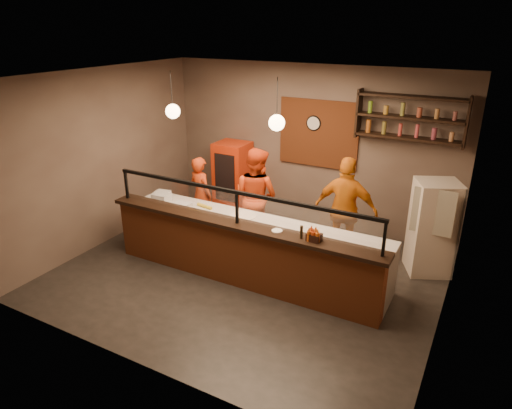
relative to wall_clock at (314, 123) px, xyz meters
The scene contains 29 objects.
floor 3.24m from the wall_clock, 92.33° to the right, with size 6.00×6.00×0.00m, color black.
ceiling 2.70m from the wall_clock, 92.33° to the right, with size 6.00×6.00×0.00m, color #3B332E.
wall_back 0.51m from the wall_clock, 158.20° to the left, with size 6.00×6.00×0.00m, color #6C5B4F.
wall_left 3.99m from the wall_clock, 141.57° to the right, with size 5.00×5.00×0.00m, color #6C5B4F.
wall_right 3.84m from the wall_clock, 40.31° to the right, with size 5.00×5.00×0.00m, color #6C5B4F.
wall_front 4.99m from the wall_clock, 91.16° to the right, with size 6.00×6.00×0.00m, color #6C5B4F.
brick_patch 0.22m from the wall_clock, ahead, with size 1.60×0.04×1.30m, color brown.
service_counter 3.19m from the wall_clock, 92.08° to the right, with size 4.60×0.25×1.00m, color brown.
counter_ledge 2.96m from the wall_clock, 92.08° to the right, with size 4.70×0.37×0.06m, color black.
worktop_cabinet 2.81m from the wall_clock, 92.53° to the right, with size 4.60×0.75×0.85m, color gray.
worktop 2.57m from the wall_clock, 92.53° to the right, with size 4.60×0.75×0.05m, color silver.
sneeze_guard 2.86m from the wall_clock, 92.08° to the right, with size 4.50×0.05×0.52m.
wall_shelving 1.83m from the wall_clock, ahead, with size 1.84×0.28×0.85m.
wall_clock is the anchor object (origin of this frame).
pendant_left 2.81m from the wall_clock, 125.30° to the right, with size 0.24×0.24×0.77m.
pendant_right 2.32m from the wall_clock, 82.44° to the right, with size 0.24×0.24×0.77m.
cook_left 2.60m from the wall_clock, 141.81° to the right, with size 0.56×0.37×1.53m, color red.
cook_mid 1.85m from the wall_clock, 112.97° to the right, with size 0.90×0.70×1.84m, color red.
cook_right 1.99m from the wall_clock, 46.50° to the right, with size 1.09×0.45×1.86m, color orange.
fridge 2.96m from the wall_clock, 19.76° to the right, with size 0.66×0.62×1.58m, color beige.
red_cooler 2.14m from the wall_clock, 169.47° to the right, with size 0.68×0.62×1.58m, color red.
pizza_dough 2.50m from the wall_clock, 99.00° to the right, with size 0.44×0.44×0.01m, color white.
prep_tub_a 3.22m from the wall_clock, 130.62° to the right, with size 0.29×0.24×0.15m, color silver.
prep_tub_b 3.19m from the wall_clock, 133.63° to the right, with size 0.27×0.21×0.13m, color silver.
prep_tub_c 3.06m from the wall_clock, 118.68° to the right, with size 0.30×0.24×0.15m, color silver.
rolling_pin 2.71m from the wall_clock, 117.25° to the right, with size 0.06×0.06×0.33m, color yellow.
condiment_caddy 3.16m from the wall_clock, 67.25° to the right, with size 0.20×0.15×0.11m, color black.
pepper_mill 3.09m from the wall_clock, 70.78° to the right, with size 0.04×0.04×0.19m, color black.
small_plate 2.97m from the wall_clock, 78.37° to the right, with size 0.16×0.16×0.01m, color white.
Camera 1 is at (3.28, -5.75, 3.93)m, focal length 32.00 mm.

